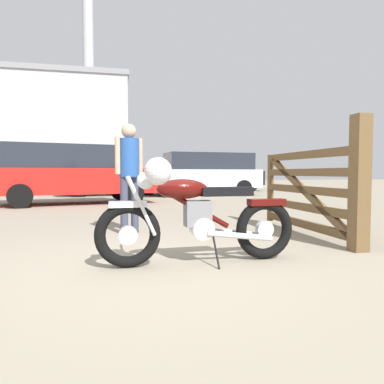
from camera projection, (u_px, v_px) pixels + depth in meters
The scene contains 9 objects.
ground_plane at pixel (174, 266), 3.51m from camera, with size 80.00×80.00×0.00m, color gray.
vintage_motorcycle at pixel (195, 216), 3.57m from camera, with size 2.08×0.74×1.07m.
timber_gate at pixel (315, 188), 5.04m from camera, with size 0.22×2.54×1.60m.
bystander at pixel (129, 166), 5.36m from camera, with size 0.43×0.30×1.66m.
dark_sedan_left at pixel (72, 172), 10.59m from camera, with size 4.92×2.51×1.74m.
silver_sedan_mid at pixel (111, 175), 14.90m from camera, with size 4.40×2.38×1.67m.
blue_hatchback_right at pixel (221, 175), 18.46m from camera, with size 4.26×2.03×1.67m.
red_hatchback_near at pixel (204, 173), 14.66m from camera, with size 4.76×2.09×1.74m.
industrial_building at pixel (52, 130), 37.71m from camera, with size 16.41×11.96×24.15m.
Camera 1 is at (-0.70, -3.40, 0.92)m, focal length 33.22 mm.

